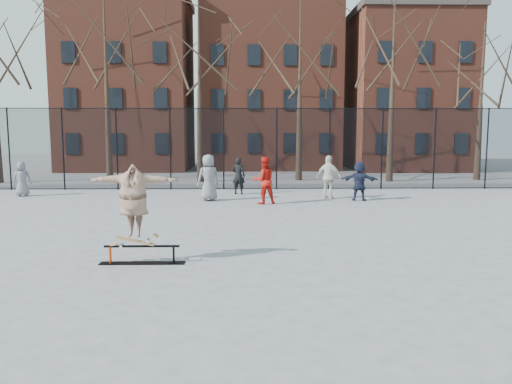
{
  "coord_description": "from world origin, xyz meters",
  "views": [
    {
      "loc": [
        -0.27,
        -11.46,
        2.93
      ],
      "look_at": [
        -0.03,
        1.5,
        1.31
      ],
      "focal_mm": 35.0,
      "sensor_mm": 36.0,
      "label": 1
    }
  ],
  "objects_px": {
    "skater": "(134,204)",
    "bystander_extra": "(208,178)",
    "bystander_red": "(264,180)",
    "skateboard": "(135,243)",
    "bystander_white": "(329,177)",
    "bystander_black": "(238,176)",
    "bystander_navy": "(359,181)",
    "skate_rail": "(142,256)",
    "bystander_grey": "(22,179)"
  },
  "relations": [
    {
      "from": "skateboard",
      "to": "bystander_white",
      "type": "bearing_deg",
      "value": 59.95
    },
    {
      "from": "skater",
      "to": "bystander_grey",
      "type": "distance_m",
      "value": 13.6
    },
    {
      "from": "bystander_black",
      "to": "skater",
      "type": "bearing_deg",
      "value": 96.57
    },
    {
      "from": "bystander_grey",
      "to": "bystander_navy",
      "type": "distance_m",
      "value": 14.71
    },
    {
      "from": "bystander_red",
      "to": "bystander_navy",
      "type": "bearing_deg",
      "value": 176.49
    },
    {
      "from": "skater",
      "to": "bystander_extra",
      "type": "relative_size",
      "value": 1.01
    },
    {
      "from": "skateboard",
      "to": "skater",
      "type": "height_order",
      "value": "skater"
    },
    {
      "from": "skateboard",
      "to": "bystander_navy",
      "type": "xyz_separation_m",
      "value": [
        7.14,
        9.72,
        0.35
      ]
    },
    {
      "from": "bystander_white",
      "to": "bystander_black",
      "type": "bearing_deg",
      "value": 5.91
    },
    {
      "from": "bystander_black",
      "to": "bystander_white",
      "type": "bearing_deg",
      "value": 174.02
    },
    {
      "from": "skater",
      "to": "bystander_black",
      "type": "xyz_separation_m",
      "value": [
        2.08,
        11.88,
        -0.47
      ]
    },
    {
      "from": "bystander_black",
      "to": "bystander_grey",
      "type": "bearing_deg",
      "value": 19.72
    },
    {
      "from": "bystander_grey",
      "to": "skate_rail",
      "type": "bearing_deg",
      "value": 108.56
    },
    {
      "from": "bystander_grey",
      "to": "bystander_extra",
      "type": "height_order",
      "value": "bystander_extra"
    },
    {
      "from": "skateboard",
      "to": "bystander_grey",
      "type": "height_order",
      "value": "bystander_grey"
    },
    {
      "from": "bystander_white",
      "to": "bystander_extra",
      "type": "xyz_separation_m",
      "value": [
        -5.07,
        -0.52,
        0.04
      ]
    },
    {
      "from": "bystander_grey",
      "to": "bystander_extra",
      "type": "xyz_separation_m",
      "value": [
        8.36,
        -1.58,
        0.19
      ]
    },
    {
      "from": "skate_rail",
      "to": "skater",
      "type": "relative_size",
      "value": 0.96
    },
    {
      "from": "bystander_grey",
      "to": "bystander_red",
      "type": "distance_m",
      "value": 10.91
    },
    {
      "from": "bystander_grey",
      "to": "bystander_red",
      "type": "relative_size",
      "value": 0.83
    },
    {
      "from": "bystander_black",
      "to": "bystander_red",
      "type": "xyz_separation_m",
      "value": [
        1.06,
        -3.02,
        0.09
      ]
    },
    {
      "from": "skateboard",
      "to": "skater",
      "type": "distance_m",
      "value": 0.85
    },
    {
      "from": "bystander_grey",
      "to": "bystander_navy",
      "type": "xyz_separation_m",
      "value": [
        14.62,
        -1.63,
        0.05
      ]
    },
    {
      "from": "bystander_black",
      "to": "bystander_extra",
      "type": "relative_size",
      "value": 0.88
    },
    {
      "from": "skate_rail",
      "to": "bystander_white",
      "type": "bearing_deg",
      "value": 60.57
    },
    {
      "from": "bystander_navy",
      "to": "bystander_extra",
      "type": "distance_m",
      "value": 6.26
    },
    {
      "from": "bystander_black",
      "to": "bystander_white",
      "type": "distance_m",
      "value": 4.18
    },
    {
      "from": "skate_rail",
      "to": "skater",
      "type": "height_order",
      "value": "skater"
    },
    {
      "from": "skateboard",
      "to": "bystander_navy",
      "type": "relative_size",
      "value": 0.56
    },
    {
      "from": "bystander_grey",
      "to": "bystander_red",
      "type": "bearing_deg",
      "value": 151.51
    },
    {
      "from": "skate_rail",
      "to": "bystander_extra",
      "type": "bearing_deg",
      "value": 85.71
    },
    {
      "from": "bystander_extra",
      "to": "bystander_navy",
      "type": "bearing_deg",
      "value": 155.51
    },
    {
      "from": "skateboard",
      "to": "bystander_navy",
      "type": "height_order",
      "value": "bystander_navy"
    },
    {
      "from": "skater",
      "to": "bystander_navy",
      "type": "height_order",
      "value": "skater"
    },
    {
      "from": "bystander_extra",
      "to": "bystander_grey",
      "type": "bearing_deg",
      "value": -34.81
    },
    {
      "from": "bystander_black",
      "to": "bystander_navy",
      "type": "distance_m",
      "value": 5.5
    },
    {
      "from": "bystander_grey",
      "to": "bystander_white",
      "type": "xyz_separation_m",
      "value": [
        13.43,
        -1.06,
        0.15
      ]
    },
    {
      "from": "bystander_black",
      "to": "bystander_navy",
      "type": "xyz_separation_m",
      "value": [
        5.05,
        -2.16,
        -0.02
      ]
    },
    {
      "from": "bystander_black",
      "to": "bystander_red",
      "type": "relative_size",
      "value": 0.9
    },
    {
      "from": "bystander_grey",
      "to": "bystander_white",
      "type": "bearing_deg",
      "value": 160.12
    },
    {
      "from": "bystander_grey",
      "to": "bystander_navy",
      "type": "bearing_deg",
      "value": 158.3
    },
    {
      "from": "skater",
      "to": "bystander_black",
      "type": "relative_size",
      "value": 1.16
    },
    {
      "from": "bystander_red",
      "to": "bystander_extra",
      "type": "relative_size",
      "value": 0.97
    },
    {
      "from": "bystander_grey",
      "to": "bystander_black",
      "type": "distance_m",
      "value": 9.58
    },
    {
      "from": "bystander_red",
      "to": "bystander_black",
      "type": "bearing_deg",
      "value": -86.2
    },
    {
      "from": "bystander_red",
      "to": "bystander_navy",
      "type": "height_order",
      "value": "bystander_red"
    },
    {
      "from": "bystander_navy",
      "to": "bystander_extra",
      "type": "bearing_deg",
      "value": 16.67
    },
    {
      "from": "bystander_black",
      "to": "bystander_white",
      "type": "xyz_separation_m",
      "value": [
        3.87,
        -1.6,
        0.08
      ]
    },
    {
      "from": "skater",
      "to": "bystander_navy",
      "type": "bearing_deg",
      "value": 51.69
    },
    {
      "from": "skate_rail",
      "to": "skateboard",
      "type": "distance_m",
      "value": 0.34
    }
  ]
}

